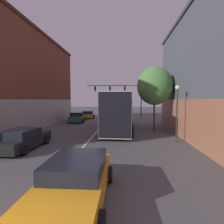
{
  "coord_description": "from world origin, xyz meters",
  "views": [
    {
      "loc": [
        2.83,
        -1.98,
        3.14
      ],
      "look_at": [
        1.51,
        14.95,
        1.98
      ],
      "focal_mm": 28.0,
      "sensor_mm": 36.0,
      "label": 1
    }
  ],
  "objects": [
    {
      "name": "parked_car_left_near",
      "position": [
        -3.74,
        28.11,
        0.6
      ],
      "size": [
        2.52,
        4.1,
        1.26
      ],
      "rotation": [
        0.0,
        0.0,
        1.7
      ],
      "color": "orange",
      "rests_on": "ground_plane"
    },
    {
      "name": "traffic_signal_gantry",
      "position": [
        2.19,
        29.37,
        4.56
      ],
      "size": [
        9.81,
        0.36,
        6.03
      ],
      "color": "#333338",
      "rests_on": "ground_plane"
    },
    {
      "name": "bus",
      "position": [
        2.18,
        16.21,
        2.14
      ],
      "size": [
        3.06,
        10.9,
        3.82
      ],
      "rotation": [
        0.0,
        0.0,
        1.55
      ],
      "color": "#B7B7BC",
      "rests_on": "ground_plane"
    },
    {
      "name": "hatchback_foreground",
      "position": [
        1.28,
        3.2,
        0.63
      ],
      "size": [
        2.19,
        4.36,
        1.3
      ],
      "rotation": [
        0.0,
        0.0,
        1.59
      ],
      "color": "orange",
      "rests_on": "ground_plane"
    },
    {
      "name": "lane_center_line",
      "position": [
        0.0,
        16.69,
        0.0
      ],
      "size": [
        0.14,
        45.38,
        0.01
      ],
      "color": "silver",
      "rests_on": "ground_plane"
    },
    {
      "name": "street_tree_near",
      "position": [
        5.68,
        15.61,
        4.53
      ],
      "size": [
        3.42,
        3.08,
        6.42
      ],
      "color": "#3D2D1E",
      "rests_on": "ground_plane"
    },
    {
      "name": "street_lamp",
      "position": [
        6.63,
        11.26,
        2.56
      ],
      "size": [
        0.34,
        0.34,
        4.23
      ],
      "color": "#233323",
      "rests_on": "ground_plane"
    },
    {
      "name": "parked_car_left_far",
      "position": [
        -3.81,
        8.62,
        0.62
      ],
      "size": [
        2.22,
        4.32,
        1.29
      ],
      "rotation": [
        0.0,
        0.0,
        1.54
      ],
      "color": "black",
      "rests_on": "ground_plane"
    },
    {
      "name": "parked_car_left_mid",
      "position": [
        -4.1,
        22.62,
        0.68
      ],
      "size": [
        2.44,
        4.73,
        1.43
      ],
      "rotation": [
        0.0,
        0.0,
        1.68
      ],
      "color": "#285633",
      "rests_on": "ground_plane"
    },
    {
      "name": "building_left_brick",
      "position": [
        -9.51,
        16.46,
        5.51
      ],
      "size": [
        6.33,
        21.64,
        10.81
      ],
      "color": "brown",
      "rests_on": "ground_plane"
    }
  ]
}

